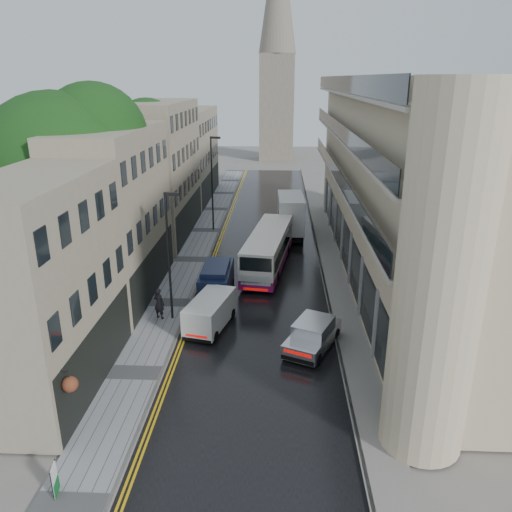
# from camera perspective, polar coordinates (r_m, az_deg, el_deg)

# --- Properties ---
(road) EXTENTS (9.00, 85.00, 0.02)m
(road) POSITION_cam_1_polar(r_m,az_deg,el_deg) (40.36, 0.85, -0.64)
(road) COLOR black
(road) RESTS_ON ground
(left_sidewalk) EXTENTS (2.70, 85.00, 0.12)m
(left_sidewalk) POSITION_cam_1_polar(r_m,az_deg,el_deg) (40.94, -7.36, -0.44)
(left_sidewalk) COLOR gray
(left_sidewalk) RESTS_ON ground
(right_sidewalk) EXTENTS (1.80, 85.00, 0.12)m
(right_sidewalk) POSITION_cam_1_polar(r_m,az_deg,el_deg) (40.55, 8.50, -0.69)
(right_sidewalk) COLOR slate
(right_sidewalk) RESTS_ON ground
(old_shop_row) EXTENTS (4.50, 56.00, 12.00)m
(old_shop_row) POSITION_cam_1_polar(r_m,az_deg,el_deg) (42.48, -11.98, 8.36)
(old_shop_row) COLOR gray
(old_shop_row) RESTS_ON ground
(modern_block) EXTENTS (8.00, 40.00, 14.00)m
(modern_block) POSITION_cam_1_polar(r_m,az_deg,el_deg) (38.12, 16.67, 8.24)
(modern_block) COLOR tan
(modern_block) RESTS_ON ground
(church_spire) EXTENTS (6.40, 6.40, 40.00)m
(church_spire) POSITION_cam_1_polar(r_m,az_deg,el_deg) (92.54, 2.47, 23.35)
(church_spire) COLOR gray
(church_spire) RESTS_ON ground
(tree_near) EXTENTS (10.56, 10.56, 13.89)m
(tree_near) POSITION_cam_1_polar(r_m,az_deg,el_deg) (34.02, -21.22, 6.34)
(tree_near) COLOR black
(tree_near) RESTS_ON ground
(tree_far) EXTENTS (9.24, 9.24, 12.46)m
(tree_far) POSITION_cam_1_polar(r_m,az_deg,el_deg) (46.02, -14.44, 9.31)
(tree_far) COLOR black
(tree_far) RESTS_ON ground
(cream_bus) EXTENTS (3.88, 10.96, 2.93)m
(cream_bus) POSITION_cam_1_polar(r_m,az_deg,el_deg) (36.00, -1.12, -0.71)
(cream_bus) COLOR white
(cream_bus) RESTS_ON road
(white_lorry) EXTENTS (2.51, 7.60, 3.95)m
(white_lorry) POSITION_cam_1_polar(r_m,az_deg,el_deg) (45.03, 2.71, 4.16)
(white_lorry) COLOR silver
(white_lorry) RESTS_ON road
(silver_hatchback) EXTENTS (3.50, 4.76, 1.64)m
(silver_hatchback) POSITION_cam_1_polar(r_m,az_deg,el_deg) (26.74, 3.53, -9.90)
(silver_hatchback) COLOR #B6B6BB
(silver_hatchback) RESTS_ON road
(white_van) EXTENTS (2.79, 4.60, 1.94)m
(white_van) POSITION_cam_1_polar(r_m,az_deg,el_deg) (28.72, -7.95, -7.51)
(white_van) COLOR silver
(white_van) RESTS_ON road
(navy_van) EXTENTS (1.95, 4.79, 2.44)m
(navy_van) POSITION_cam_1_polar(r_m,az_deg,el_deg) (32.27, -6.46, -3.79)
(navy_van) COLOR #0E1734
(navy_van) RESTS_ON road
(pedestrian) EXTENTS (0.84, 0.71, 1.97)m
(pedestrian) POSITION_cam_1_polar(r_m,az_deg,el_deg) (30.99, -11.02, -5.34)
(pedestrian) COLOR black
(pedestrian) RESTS_ON left_sidewalk
(lamp_post_near) EXTENTS (0.90, 0.33, 7.82)m
(lamp_post_near) POSITION_cam_1_polar(r_m,az_deg,el_deg) (29.75, -9.94, -0.25)
(lamp_post_near) COLOR black
(lamp_post_near) RESTS_ON left_sidewalk
(lamp_post_far) EXTENTS (1.02, 0.46, 8.83)m
(lamp_post_far) POSITION_cam_1_polar(r_m,az_deg,el_deg) (47.77, -5.04, 8.14)
(lamp_post_far) COLOR black
(lamp_post_far) RESTS_ON left_sidewalk
(estate_sign) EXTENTS (0.20, 0.67, 1.12)m
(estate_sign) POSITION_cam_1_polar(r_m,az_deg,el_deg) (20.50, -22.05, -22.65)
(estate_sign) COLOR white
(estate_sign) RESTS_ON left_sidewalk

